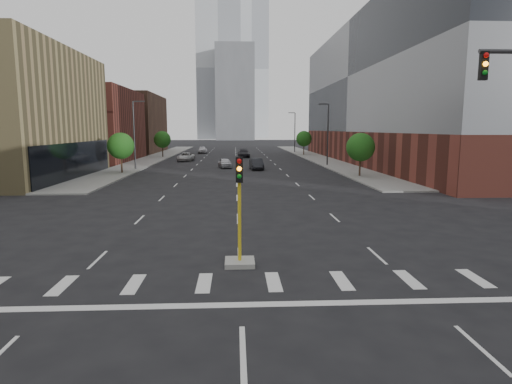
{
  "coord_description": "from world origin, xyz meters",
  "views": [
    {
      "loc": [
        -0.16,
        -7.77,
        5.5
      ],
      "look_at": [
        0.82,
        12.31,
        2.5
      ],
      "focal_mm": 30.0,
      "sensor_mm": 36.0,
      "label": 1
    }
  ],
  "objects": [
    {
      "name": "building_left_far_b",
      "position": [
        -27.5,
        92.0,
        6.5
      ],
      "size": [
        20.0,
        24.0,
        13.0
      ],
      "primitive_type": "cube",
      "color": "brown",
      "rests_on": "ground"
    },
    {
      "name": "sidewalk_right_far",
      "position": [
        15.0,
        74.0,
        0.07
      ],
      "size": [
        5.0,
        92.0,
        0.15
      ],
      "primitive_type": "cube",
      "color": "gray",
      "rests_on": "ground"
    },
    {
      "name": "streetlight_left",
      "position": [
        -13.41,
        50.0,
        5.01
      ],
      "size": [
        1.6,
        0.22,
        9.07
      ],
      "color": "#2D2D30",
      "rests_on": "ground"
    },
    {
      "name": "tree_right_far",
      "position": [
        14.0,
        80.0,
        3.39
      ],
      "size": [
        3.2,
        3.2,
        4.85
      ],
      "color": "#382619",
      "rests_on": "ground"
    },
    {
      "name": "car_deep_right",
      "position": [
        1.5,
        74.11,
        0.77
      ],
      "size": [
        2.25,
        5.37,
        1.55
      ],
      "primitive_type": "imported",
      "rotation": [
        0.0,
        0.0,
        0.02
      ],
      "color": "black",
      "rests_on": "ground"
    },
    {
      "name": "streetlight_right_b",
      "position": [
        13.41,
        90.0,
        5.01
      ],
      "size": [
        1.6,
        0.22,
        9.07
      ],
      "color": "#2D2D30",
      "rests_on": "ground"
    },
    {
      "name": "building_right_main",
      "position": [
        29.5,
        60.0,
        11.0
      ],
      "size": [
        24.0,
        70.0,
        22.0
      ],
      "color": "brown",
      "rests_on": "ground"
    },
    {
      "name": "car_near_left",
      "position": [
        -1.59,
        52.4,
        0.68
      ],
      "size": [
        2.25,
        4.21,
        1.36
      ],
      "primitive_type": "imported",
      "rotation": [
        0.0,
        0.0,
        0.17
      ],
      "color": "#B8B8BD",
      "rests_on": "ground"
    },
    {
      "name": "tower_mid",
      "position": [
        0.0,
        200.0,
        22.0
      ],
      "size": [
        18.0,
        18.0,
        44.0
      ],
      "primitive_type": "cube",
      "color": "slate",
      "rests_on": "ground"
    },
    {
      "name": "building_left_far_a",
      "position": [
        -27.5,
        66.0,
        6.0
      ],
      "size": [
        20.0,
        22.0,
        12.0
      ],
      "primitive_type": "cube",
      "color": "brown",
      "rests_on": "ground"
    },
    {
      "name": "tree_left_near",
      "position": [
        -14.0,
        45.0,
        3.39
      ],
      "size": [
        3.2,
        3.2,
        4.85
      ],
      "color": "#382619",
      "rests_on": "ground"
    },
    {
      "name": "median_traffic_signal",
      "position": [
        0.0,
        8.97,
        0.97
      ],
      "size": [
        1.2,
        1.2,
        4.4
      ],
      "color": "#999993",
      "rests_on": "ground"
    },
    {
      "name": "tower_left",
      "position": [
        -8.0,
        220.0,
        35.0
      ],
      "size": [
        22.0,
        22.0,
        70.0
      ],
      "primitive_type": "cube",
      "color": "#B2B7BC",
      "rests_on": "ground"
    },
    {
      "name": "tree_left_far",
      "position": [
        -14.0,
        75.0,
        3.39
      ],
      "size": [
        3.2,
        3.2,
        4.85
      ],
      "color": "#382619",
      "rests_on": "ground"
    },
    {
      "name": "tower_right",
      "position": [
        10.0,
        260.0,
        40.0
      ],
      "size": [
        20.0,
        20.0,
        80.0
      ],
      "primitive_type": "cube",
      "color": "#B2B7BC",
      "rests_on": "ground"
    },
    {
      "name": "car_mid_right",
      "position": [
        2.7,
        49.69,
        0.75
      ],
      "size": [
        1.9,
        4.67,
        1.51
      ],
      "primitive_type": "imported",
      "rotation": [
        0.0,
        0.0,
        0.07
      ],
      "color": "black",
      "rests_on": "ground"
    },
    {
      "name": "sidewalk_left_far",
      "position": [
        -15.0,
        74.0,
        0.07
      ],
      "size": [
        5.0,
        92.0,
        0.15
      ],
      "primitive_type": "cube",
      "color": "gray",
      "rests_on": "ground"
    },
    {
      "name": "streetlight_right_a",
      "position": [
        13.41,
        55.0,
        5.01
      ],
      "size": [
        1.6,
        0.22,
        9.07
      ],
      "color": "#2D2D30",
      "rests_on": "ground"
    },
    {
      "name": "car_distant",
      "position": [
        -7.38,
        88.4,
        0.79
      ],
      "size": [
        2.03,
        4.69,
        1.58
      ],
      "primitive_type": "imported",
      "rotation": [
        0.0,
        0.0,
        0.04
      ],
      "color": "silver",
      "rests_on": "ground"
    },
    {
      "name": "car_far_left",
      "position": [
        -8.54,
        65.36,
        0.71
      ],
      "size": [
        2.84,
        5.31,
        1.42
      ],
      "primitive_type": "imported",
      "rotation": [
        0.0,
        0.0,
        -0.1
      ],
      "color": "#BDBDBD",
      "rests_on": "ground"
    },
    {
      "name": "tree_right_near",
      "position": [
        14.0,
        40.0,
        3.39
      ],
      "size": [
        3.2,
        3.2,
        4.85
      ],
      "color": "#382619",
      "rests_on": "ground"
    }
  ]
}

